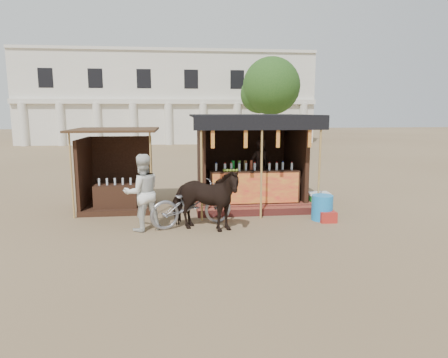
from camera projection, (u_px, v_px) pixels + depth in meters
ground at (232, 237)px, 9.22m from camera, size 120.00×120.00×0.00m
main_stall at (250, 171)px, 12.45m from camera, size 3.60×3.61×2.78m
secondary_stall at (112, 180)px, 11.89m from camera, size 2.40×2.40×2.38m
cow at (204, 200)px, 9.62m from camera, size 2.00×1.46×1.54m
motorbike at (192, 204)px, 10.04m from camera, size 2.31×1.46×1.15m
bystander at (142, 193)px, 9.64m from camera, size 1.10×0.98×1.87m
blue_barrel at (322, 208)px, 10.66m from camera, size 0.70×0.70×0.67m
red_crate at (327, 216)px, 10.52m from camera, size 0.43×0.42×0.28m
cooler at (318, 200)px, 12.06m from camera, size 0.64×0.44×0.46m
background_building at (169, 99)px, 37.66m from camera, size 26.00×7.45×8.18m
tree at (269, 88)px, 30.78m from camera, size 4.50×4.40×7.00m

